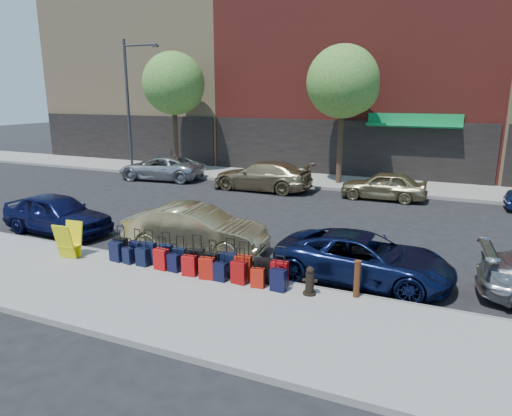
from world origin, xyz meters
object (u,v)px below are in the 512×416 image
at_px(tree_center, 345,84).
at_px(streetlight, 130,98).
at_px(display_rack, 69,241).
at_px(car_far_2, 383,186).
at_px(car_far_1, 262,176).
at_px(fire_hydrant, 310,282).
at_px(car_near_1, 196,230).
at_px(suitcase_front_5, 196,260).
at_px(car_far_0, 161,168).
at_px(car_near_2, 364,258).
at_px(bollard, 357,278).
at_px(car_near_0, 57,214).
at_px(tree_left, 175,85).

bearing_deg(tree_center, streetlight, -177.02).
distance_m(display_rack, car_far_2, 14.30).
xyz_separation_m(display_rack, car_far_1, (1.16, 11.98, 0.09)).
bearing_deg(car_far_2, fire_hydrant, -0.59).
bearing_deg(tree_center, fire_hydrant, -79.45).
bearing_deg(streetlight, car_near_1, -45.22).
distance_m(suitcase_front_5, car_far_2, 12.20).
height_order(car_far_0, car_far_2, car_far_0).
relative_size(display_rack, car_far_2, 0.27).
bearing_deg(tree_center, car_far_1, -140.21).
height_order(fire_hydrant, car_near_2, car_near_2).
height_order(bollard, car_near_0, car_near_0).
distance_m(tree_center, car_near_0, 15.48).
relative_size(tree_center, suitcase_front_5, 6.89).
relative_size(bollard, car_near_0, 0.22).
relative_size(fire_hydrant, car_near_2, 0.15).
relative_size(tree_center, car_far_1, 1.39).
distance_m(car_near_0, car_near_2, 10.93).
bearing_deg(bollard, suitcase_front_5, -177.84).
distance_m(fire_hydrant, car_near_2, 1.98).
xyz_separation_m(suitcase_front_5, car_near_0, (-6.68, 1.49, 0.24)).
bearing_deg(car_near_1, display_rack, 121.71).
relative_size(streetlight, bollard, 8.68).
xyz_separation_m(suitcase_front_5, bollard, (4.36, 0.16, 0.14)).
xyz_separation_m(tree_center, car_far_2, (2.64, -2.57, -4.74)).
xyz_separation_m(suitcase_front_5, car_far_1, (-2.90, 11.44, 0.28)).
relative_size(streetlight, car_near_0, 1.88).
xyz_separation_m(suitcase_front_5, car_far_0, (-9.51, 11.84, 0.21)).
relative_size(tree_left, display_rack, 6.88).
distance_m(tree_left, tree_center, 10.50).
height_order(bollard, display_rack, display_rack).
bearing_deg(display_rack, car_near_1, 33.42).
relative_size(streetlight, fire_hydrant, 11.17).
bearing_deg(suitcase_front_5, streetlight, 125.99).
distance_m(tree_left, fire_hydrant, 20.21).
xyz_separation_m(car_near_1, car_near_2, (5.32, -0.20, -0.09)).
bearing_deg(display_rack, car_far_1, 80.24).
xyz_separation_m(suitcase_front_5, car_far_2, (3.22, 11.76, 0.20)).
relative_size(tree_center, car_near_2, 1.56).
xyz_separation_m(car_near_0, car_far_2, (9.91, 10.27, -0.05)).
relative_size(fire_hydrant, car_far_2, 0.18).
xyz_separation_m(suitcase_front_5, car_near_1, (-1.07, 1.76, 0.26)).
distance_m(suitcase_front_5, car_near_2, 4.53).
xyz_separation_m(car_near_0, car_far_0, (-2.82, 10.35, -0.03)).
distance_m(fire_hydrant, car_near_1, 4.76).
bearing_deg(car_near_1, car_near_0, 86.80).
height_order(suitcase_front_5, car_near_1, car_near_1).
distance_m(suitcase_front_5, car_near_0, 6.85).
bearing_deg(fire_hydrant, car_near_1, 141.73).
xyz_separation_m(tree_center, car_far_1, (-3.48, -2.90, -4.65)).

